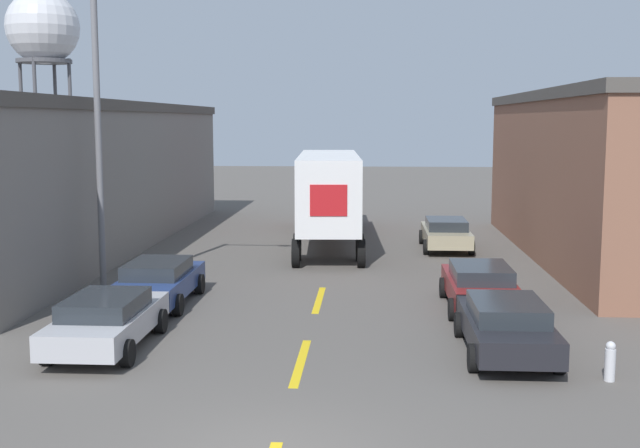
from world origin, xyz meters
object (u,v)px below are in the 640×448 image
(fire_hydrant, at_px, (610,361))
(parked_car_right_near, at_px, (506,325))
(parked_car_right_mid, at_px, (480,285))
(street_lamp, at_px, (108,116))
(water_tower, at_px, (43,30))
(semi_truck, at_px, (329,189))
(parked_car_left_near, at_px, (107,320))
(parked_car_right_far, at_px, (446,233))
(parked_car_left_far, at_px, (159,281))

(fire_hydrant, bearing_deg, parked_car_right_near, 135.71)
(parked_car_right_mid, distance_m, street_lamp, 12.24)
(fire_hydrant, bearing_deg, water_tower, 123.61)
(semi_truck, height_order, water_tower, water_tower)
(parked_car_right_mid, height_order, parked_car_left_near, same)
(street_lamp, relative_size, fire_hydrant, 11.31)
(street_lamp, bearing_deg, water_tower, 114.86)
(parked_car_right_mid, bearing_deg, parked_car_right_near, -90.00)
(parked_car_right_near, height_order, street_lamp, street_lamp)
(street_lamp, bearing_deg, parked_car_right_mid, -9.46)
(parked_car_right_far, relative_size, parked_car_left_near, 1.00)
(parked_car_left_near, bearing_deg, water_tower, 113.75)
(water_tower, distance_m, street_lamp, 42.22)
(parked_car_right_near, bearing_deg, parked_car_right_far, 90.00)
(parked_car_right_far, relative_size, street_lamp, 0.48)
(water_tower, relative_size, street_lamp, 1.62)
(water_tower, height_order, street_lamp, water_tower)
(semi_truck, bearing_deg, water_tower, 127.65)
(parked_car_left_far, height_order, street_lamp, street_lamp)
(parked_car_left_far, bearing_deg, parked_car_right_near, -25.80)
(water_tower, bearing_deg, parked_car_left_far, -63.86)
(parked_car_right_near, xyz_separation_m, fire_hydrant, (1.82, -1.77, -0.27))
(parked_car_right_far, height_order, fire_hydrant, parked_car_right_far)
(parked_car_left_far, distance_m, street_lamp, 5.42)
(parked_car_right_mid, height_order, fire_hydrant, parked_car_right_mid)
(parked_car_right_far, xyz_separation_m, fire_hydrant, (1.82, -16.72, -0.27))
(parked_car_right_mid, relative_size, street_lamp, 0.48)
(water_tower, bearing_deg, parked_car_right_near, -56.97)
(parked_car_left_near, height_order, street_lamp, street_lamp)
(water_tower, height_order, fire_hydrant, water_tower)
(semi_truck, height_order, parked_car_left_near, semi_truck)
(parked_car_right_mid, distance_m, fire_hydrant, 6.44)
(parked_car_right_far, xyz_separation_m, water_tower, (-28.64, 29.11, 11.55))
(parked_car_left_near, distance_m, fire_hydrant, 11.15)
(semi_truck, height_order, parked_car_right_near, semi_truck)
(parked_car_right_far, relative_size, water_tower, 0.29)
(street_lamp, bearing_deg, semi_truck, 58.75)
(semi_truck, xyz_separation_m, parked_car_left_far, (-4.28, -12.04, -1.66))
(semi_truck, height_order, parked_car_left_far, semi_truck)
(semi_truck, distance_m, street_lamp, 12.36)
(parked_car_right_far, bearing_deg, parked_car_left_far, -131.22)
(parked_car_right_mid, xyz_separation_m, water_tower, (-28.64, 39.66, 11.55))
(street_lamp, bearing_deg, parked_car_left_near, -73.15)
(parked_car_left_far, distance_m, parked_car_right_far, 13.96)
(parked_car_right_mid, xyz_separation_m, street_lamp, (-11.13, 1.85, 4.73))
(parked_car_left_near, bearing_deg, fire_hydrant, -8.55)
(parked_car_right_mid, bearing_deg, fire_hydrant, -73.59)
(semi_truck, xyz_separation_m, fire_hydrant, (6.74, -18.26, -1.93))
(parked_car_left_far, bearing_deg, parked_car_right_far, 48.78)
(semi_truck, relative_size, fire_hydrant, 16.41)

